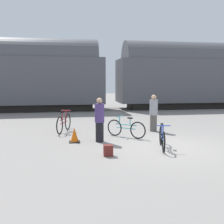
% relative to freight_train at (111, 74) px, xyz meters
% --- Properties ---
extents(ground_plane, '(80.00, 80.00, 0.00)m').
position_rel_freight_train_xyz_m(ground_plane, '(-0.00, -12.36, -2.88)').
color(ground_plane, gray).
extents(freight_train, '(50.76, 3.08, 5.49)m').
position_rel_freight_train_xyz_m(freight_train, '(0.00, 0.00, 0.00)').
color(freight_train, black).
rests_on(freight_train, ground_plane).
extents(rail_near, '(62.76, 0.07, 0.01)m').
position_rel_freight_train_xyz_m(rail_near, '(-0.00, -0.72, -2.87)').
color(rail_near, '#4C4238').
rests_on(rail_near, ground_plane).
extents(rail_far, '(62.76, 0.07, 0.01)m').
position_rel_freight_train_xyz_m(rail_far, '(-0.00, 0.72, -2.87)').
color(rail_far, '#4C4238').
rests_on(rail_far, ground_plane).
extents(bicycle_teal, '(1.35, 1.22, 0.85)m').
position_rel_freight_train_xyz_m(bicycle_teal, '(-1.09, -10.56, -2.51)').
color(bicycle_teal, black).
rests_on(bicycle_teal, ground_plane).
extents(bicycle_maroon, '(0.63, 1.79, 0.96)m').
position_rel_freight_train_xyz_m(bicycle_maroon, '(-3.60, -8.98, -2.47)').
color(bicycle_maroon, black).
rests_on(bicycle_maroon, ground_plane).
extents(bicycle_blue, '(0.55, 1.69, 0.85)m').
position_rel_freight_train_xyz_m(bicycle_blue, '(-0.26, -12.51, -2.51)').
color(bicycle_blue, black).
rests_on(bicycle_blue, ground_plane).
extents(person_in_grey, '(0.36, 0.36, 1.67)m').
position_rel_freight_train_xyz_m(person_in_grey, '(0.43, -9.49, -2.05)').
color(person_in_grey, '#514C47').
rests_on(person_in_grey, ground_plane).
extents(person_in_purple, '(0.36, 0.36, 1.66)m').
position_rel_freight_train_xyz_m(person_in_purple, '(-2.24, -11.17, -2.05)').
color(person_in_purple, black).
rests_on(person_in_purple, ground_plane).
extents(backpack, '(0.28, 0.20, 0.34)m').
position_rel_freight_train_xyz_m(backpack, '(-2.20, -13.10, -2.71)').
color(backpack, maroon).
rests_on(backpack, ground_plane).
extents(traffic_cone, '(0.40, 0.40, 0.55)m').
position_rel_freight_train_xyz_m(traffic_cone, '(-3.18, -11.09, -2.62)').
color(traffic_cone, black).
rests_on(traffic_cone, ground_plane).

